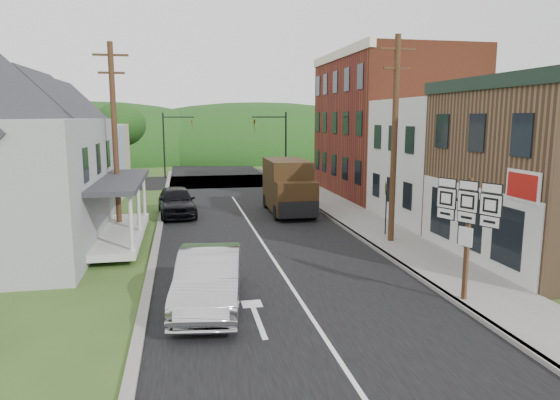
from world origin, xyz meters
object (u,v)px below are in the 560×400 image
silver_sedan (209,280)px  delivery_van (288,187)px  route_sign_cluster (467,222)px  warning_sign (386,200)px  dark_sedan (177,201)px

silver_sedan → delivery_van: delivery_van is taller
route_sign_cluster → warning_sign: bearing=59.1°
dark_sedan → delivery_van: bearing=-9.5°
warning_sign → dark_sedan: bearing=162.5°
delivery_van → route_sign_cluster: size_ratio=1.53×
route_sign_cluster → warning_sign: route_sign_cluster is taller
silver_sedan → delivery_van: (5.35, 13.84, 0.73)m
route_sign_cluster → warning_sign: 8.52m
dark_sedan → delivery_van: size_ratio=0.87×
route_sign_cluster → delivery_van: bearing=74.3°
delivery_van → route_sign_cluster: (2.15, -15.07, 0.95)m
delivery_van → route_sign_cluster: 15.25m
delivery_van → route_sign_cluster: bearing=-81.1°
dark_sedan → warning_sign: warning_sign is taller
silver_sedan → warning_sign: (8.55, 7.19, 0.93)m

